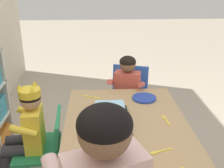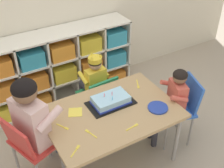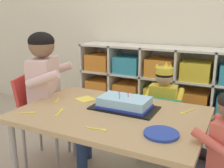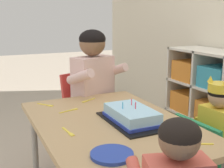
{
  "view_description": "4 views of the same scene",
  "coord_description": "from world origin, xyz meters",
  "views": [
    {
      "loc": [
        -1.45,
        0.17,
        1.46
      ],
      "look_at": [
        0.03,
        0.09,
        0.86
      ],
      "focal_mm": 43.96,
      "sensor_mm": 36.0,
      "label": 1
    },
    {
      "loc": [
        -0.96,
        -1.66,
        2.25
      ],
      "look_at": [
        0.05,
        0.08,
        0.81
      ],
      "focal_mm": 47.03,
      "sensor_mm": 36.0,
      "label": 2
    },
    {
      "loc": [
        0.69,
        -1.34,
        1.18
      ],
      "look_at": [
        -0.01,
        0.04,
        0.76
      ],
      "focal_mm": 41.87,
      "sensor_mm": 36.0,
      "label": 3
    },
    {
      "loc": [
        1.38,
        -0.64,
        1.15
      ],
      "look_at": [
        -0.03,
        0.02,
        0.8
      ],
      "focal_mm": 47.88,
      "sensor_mm": 36.0,
      "label": 4
    }
  ],
  "objects": [
    {
      "name": "storage_cubby_shelf",
      "position": [
        -0.02,
        1.15,
        0.42
      ],
      "size": [
        1.71,
        0.35,
        0.87
      ],
      "color": "silver",
      "rests_on": "ground"
    },
    {
      "name": "activity_table",
      "position": [
        0.0,
        0.0,
        0.55
      ],
      "size": [
        1.13,
        0.77,
        0.6
      ],
      "color": "tan",
      "rests_on": "ground"
    },
    {
      "name": "classroom_chair_blue",
      "position": [
        0.16,
        0.55,
        0.36
      ],
      "size": [
        0.38,
        0.34,
        0.58
      ],
      "rotation": [
        0.0,
        0.0,
        3.2
      ],
      "color": "#238451",
      "rests_on": "ground"
    },
    {
      "name": "child_with_crown",
      "position": [
        0.16,
        0.65,
        0.51
      ],
      "size": [
        0.3,
        0.31,
        0.82
      ],
      "rotation": [
        0.0,
        0.0,
        3.2
      ],
      "color": "yellow",
      "rests_on": "ground"
    },
    {
      "name": "classroom_chair_adult_side",
      "position": [
        -0.7,
        0.13,
        0.45
      ],
      "size": [
        0.44,
        0.46,
        0.73
      ],
      "rotation": [
        0.0,
        0.0,
        1.92
      ],
      "color": "red",
      "rests_on": "ground"
    },
    {
      "name": "adult_helper_seated",
      "position": [
        -0.59,
        0.17,
        0.66
      ],
      "size": [
        0.48,
        0.46,
        1.06
      ],
      "rotation": [
        0.0,
        0.0,
        1.92
      ],
      "color": "beige",
      "rests_on": "ground"
    },
    {
      "name": "guest_at_table_side",
      "position": [
        0.63,
        -0.06,
        0.54
      ],
      "size": [
        0.33,
        0.33,
        0.84
      ],
      "rotation": [
        0.0,
        0.0,
        -1.86
      ],
      "color": "#D15647",
      "rests_on": "ground"
    },
    {
      "name": "birthday_cake_on_tray",
      "position": [
        0.05,
        0.1,
        0.63
      ],
      "size": [
        0.42,
        0.24,
        0.11
      ],
      "color": "black",
      "rests_on": "activity_table"
    },
    {
      "name": "paper_plate_stack",
      "position": [
        0.37,
        -0.17,
        0.6
      ],
      "size": [
        0.18,
        0.18,
        0.01
      ],
      "primitive_type": "cylinder",
      "color": "#233DA3",
      "rests_on": "activity_table"
    },
    {
      "name": "paper_napkin_square",
      "position": [
        -0.27,
        0.15,
        0.6
      ],
      "size": [
        0.16,
        0.16,
        0.0
      ],
      "primitive_type": "cube",
      "rotation": [
        0.0,
        0.0,
        -0.44
      ],
      "color": "#F4DB4C",
      "rests_on": "activity_table"
    },
    {
      "name": "fork_near_cake_tray",
      "position": [
        -0.43,
        0.03,
        0.6
      ],
      "size": [
        0.07,
        0.12,
        0.0
      ],
      "rotation": [
        0.0,
        0.0,
        2.06
      ],
      "color": "yellow",
      "rests_on": "activity_table"
    },
    {
      "name": "fork_at_table_front_edge",
      "position": [
        0.05,
        -0.25,
        0.6
      ],
      "size": [
        0.13,
        0.03,
        0.0
      ],
      "rotation": [
        0.0,
        0.0,
        3.26
      ],
      "color": "yellow",
      "rests_on": "activity_table"
    },
    {
      "name": "fork_beside_plate_stack",
      "position": [
        -0.28,
        -0.14,
        0.6
      ],
      "size": [
        0.05,
        0.13,
        0.0
      ],
      "rotation": [
        0.0,
        0.0,
        5.01
      ],
      "color": "yellow",
      "rests_on": "activity_table"
    },
    {
      "name": "fork_by_napkin",
      "position": [
        0.42,
        0.21,
        0.6
      ],
      "size": [
        0.08,
        0.13,
        0.0
      ],
      "rotation": [
        0.0,
        0.0,
        1.1
      ],
      "color": "yellow",
      "rests_on": "activity_table"
    },
    {
      "name": "fork_scattered_mid_table",
      "position": [
        -0.45,
        -0.25,
        0.6
      ],
      "size": [
        0.11,
        0.09,
        0.0
      ],
      "rotation": [
        0.0,
        0.0,
        3.78
      ],
      "color": "yellow",
      "rests_on": "activity_table"
    }
  ]
}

